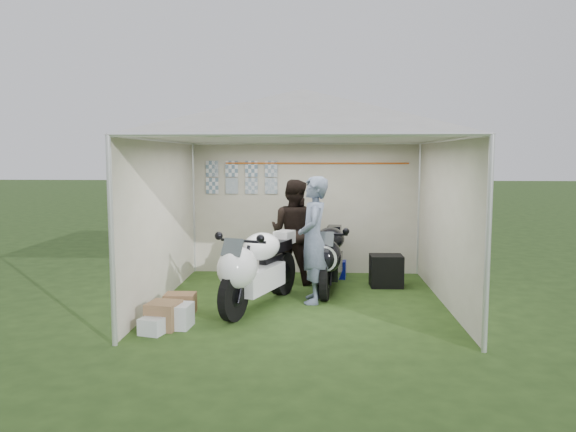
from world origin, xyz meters
The scene contains 12 objects.
ground centered at (0.00, 0.00, 0.00)m, with size 80.00×80.00×0.00m, color #243C16.
canopy_tent centered at (0.00, 0.03, 2.58)m, with size 5.66×5.66×3.00m.
motorcycle_white centered at (-0.61, -0.43, 0.59)m, with size 1.02×2.05×1.06m.
motorcycle_black centered at (0.40, 0.65, 0.56)m, with size 0.60×2.03×1.00m.
paddock_stand centered at (0.51, 1.57, 0.15)m, with size 0.40×0.25×0.30m, color #1118BC.
person_dark_jacket centered at (-0.17, 1.21, 0.85)m, with size 0.83×0.64×1.70m, color black.
person_blue_jacket centered at (0.16, -0.03, 0.90)m, with size 0.65×0.43×1.79m, color slate.
equipment_box centered at (1.32, 0.98, 0.25)m, with size 0.51×0.41×0.51m, color black.
crate_0 centered at (-1.52, -1.31, 0.14)m, with size 0.43×0.34×0.29m, color silver.
crate_1 centered at (-1.63, -1.36, 0.16)m, with size 0.36×0.36×0.32m, color brown.
crate_2 centered at (-1.70, -1.60, 0.10)m, with size 0.27×0.22×0.20m, color silver.
crate_3 centered at (-1.59, -0.71, 0.13)m, with size 0.40×0.29×0.27m, color brown.
Camera 1 is at (0.22, -7.88, 2.08)m, focal length 35.00 mm.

